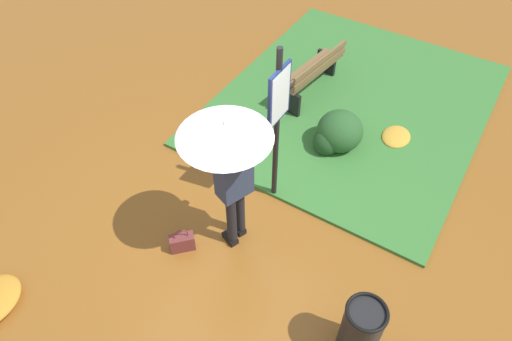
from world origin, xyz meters
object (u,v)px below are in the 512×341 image
Objects in this scene: info_sign_post at (278,113)px; trash_bin at (360,330)px; person_with_umbrella at (229,154)px; park_bench at (312,74)px; handbag at (182,242)px.

info_sign_post reaches higher than trash_bin.
park_bench is at bearing -169.89° from person_with_umbrella.
info_sign_post is (-0.93, 0.04, -0.11)m from person_with_umbrella.
trash_bin is (0.03, 2.31, 0.29)m from handbag.
trash_bin is at bearing 52.36° from info_sign_post.
trash_bin reaches higher than handbag.
handbag is at bearing -90.84° from trash_bin.
info_sign_post reaches higher than handbag.
trash_bin is at bearing 76.16° from person_with_umbrella.
park_bench is (-2.22, -0.60, -1.04)m from info_sign_post.
park_bench is at bearing -164.79° from info_sign_post.
person_with_umbrella is at bearing -103.84° from trash_bin.
handbag is (1.34, -0.52, -1.32)m from info_sign_post.
person_with_umbrella is 1.56m from handbag.
trash_bin is (1.38, 1.79, -1.03)m from info_sign_post.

